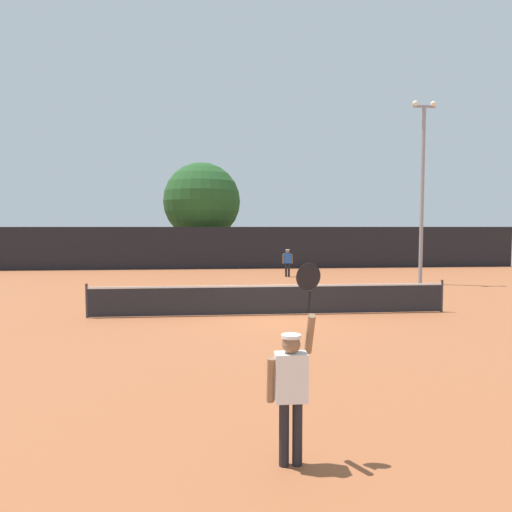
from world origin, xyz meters
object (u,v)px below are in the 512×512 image
object	(u,v)px
tennis_ball	(283,306)
light_pole	(422,182)
player_serving	(292,379)
player_receiving	(288,260)
large_tree	(202,201)
parked_car_near	(200,253)
parked_car_mid	(362,251)

from	to	relation	value
tennis_ball	light_pole	size ratio (longest dim) A/B	0.01
player_serving	player_receiving	bearing A→B (deg)	81.19
player_receiving	large_tree	world-z (taller)	large_tree
player_receiving	large_tree	bearing A→B (deg)	-59.56
tennis_ball	parked_car_near	world-z (taller)	parked_car_near
large_tree	parked_car_mid	distance (m)	14.30
player_serving	parked_car_near	bearing A→B (deg)	94.10
player_serving	parked_car_mid	xyz separation A→B (m)	(11.38, 32.18, -0.27)
parked_car_mid	light_pole	bearing A→B (deg)	-100.53
player_serving	large_tree	bearing A→B (deg)	93.83
player_serving	player_receiving	world-z (taller)	player_serving
player_serving	light_pole	size ratio (longest dim) A/B	0.27
tennis_ball	parked_car_mid	bearing A→B (deg)	65.28
player_serving	light_pole	world-z (taller)	light_pole
light_pole	large_tree	xyz separation A→B (m)	(-11.06, 12.24, -0.36)
tennis_ball	parked_car_near	distance (m)	20.14
player_serving	tennis_ball	size ratio (longest dim) A/B	35.48
tennis_ball	light_pole	distance (m)	10.81
player_receiving	large_tree	distance (m)	10.59
player_receiving	tennis_ball	bearing A→B (deg)	80.07
player_serving	large_tree	distance (m)	28.89
light_pole	large_tree	bearing A→B (deg)	132.09
large_tree	parked_car_near	size ratio (longest dim) A/B	1.69
player_receiving	parked_car_near	bearing A→B (deg)	-62.98
large_tree	parked_car_mid	world-z (taller)	large_tree
parked_car_mid	player_receiving	bearing A→B (deg)	-126.79
player_serving	light_pole	bearing A→B (deg)	60.79
parked_car_near	light_pole	bearing A→B (deg)	-42.80
player_receiving	large_tree	size ratio (longest dim) A/B	0.21
player_receiving	parked_car_near	world-z (taller)	parked_car_near
player_receiving	parked_car_mid	size ratio (longest dim) A/B	0.36
player_receiving	player_serving	bearing A→B (deg)	81.19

